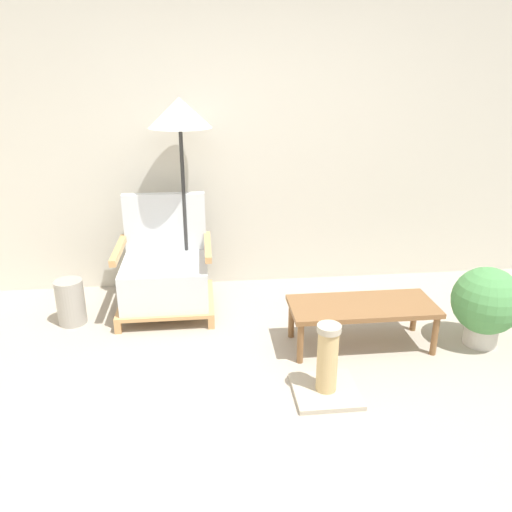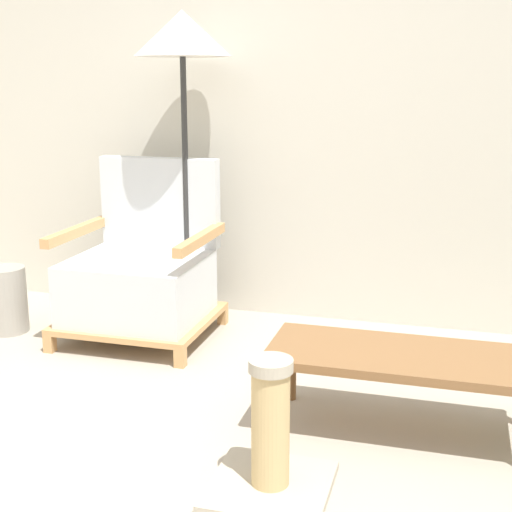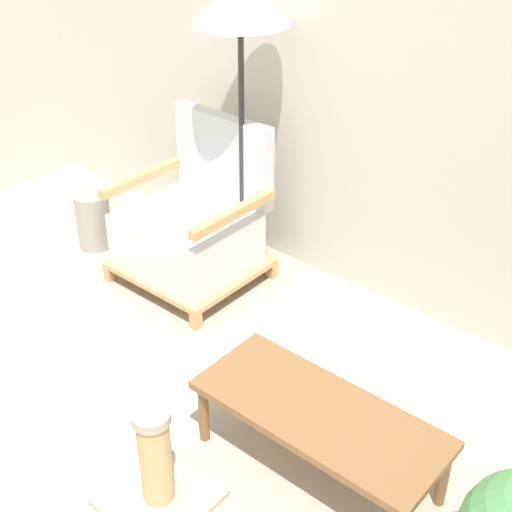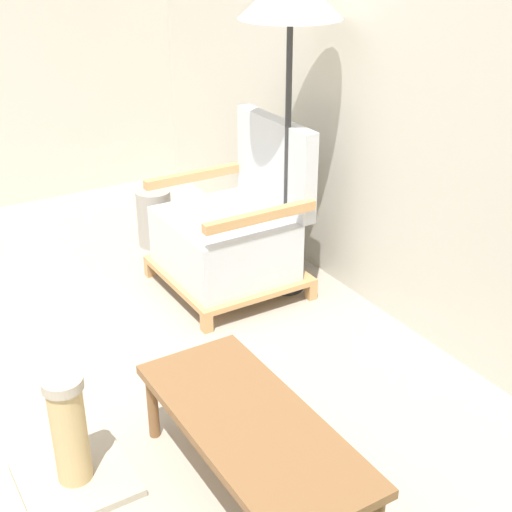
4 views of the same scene
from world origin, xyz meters
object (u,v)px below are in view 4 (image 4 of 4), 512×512
at_px(floor_lamp, 291,4).
at_px(scratching_post, 72,449).
at_px(coffee_table, 252,429).
at_px(vase, 154,218).
at_px(armchair, 232,232).

distance_m(floor_lamp, scratching_post, 2.19).
bearing_deg(coffee_table, floor_lamp, 142.24).
bearing_deg(floor_lamp, coffee_table, -37.76).
height_order(coffee_table, scratching_post, scratching_post).
bearing_deg(vase, floor_lamp, 23.14).
xyz_separation_m(armchair, coffee_table, (1.41, -0.72, -0.04)).
bearing_deg(floor_lamp, scratching_post, -60.00).
distance_m(floor_lamp, vase, 1.65).
distance_m(floor_lamp, coffee_table, 1.99).
relative_size(armchair, floor_lamp, 0.55).
distance_m(coffee_table, vase, 2.21).
xyz_separation_m(vase, scratching_post, (1.76, -1.11, -0.02)).
height_order(floor_lamp, coffee_table, floor_lamp).
relative_size(armchair, vase, 2.58).
bearing_deg(armchair, vase, -168.72).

